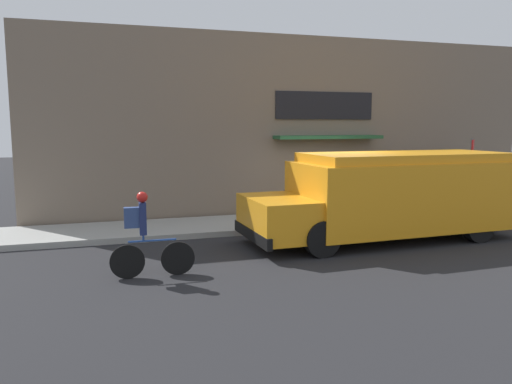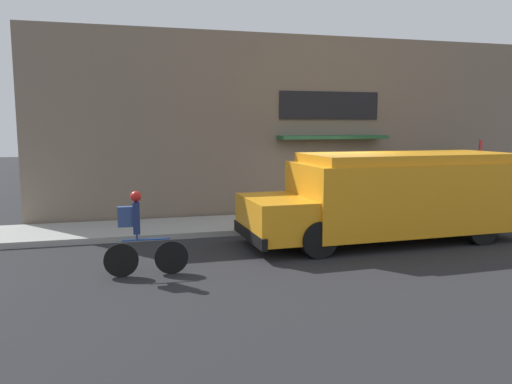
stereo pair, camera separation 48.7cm
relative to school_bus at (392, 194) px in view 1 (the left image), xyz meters
The scene contains 7 objects.
ground_plane 1.94m from the school_bus, 122.54° to the left, with size 70.00×70.00×0.00m, color #232326.
sidewalk 2.77m from the school_bus, 109.72° to the left, with size 28.00×2.13×0.14m.
storefront 4.06m from the school_bus, 103.15° to the left, with size 15.57×0.84×5.28m.
school_bus is the anchor object (origin of this frame).
cyclist 6.00m from the school_bus, 166.78° to the right, with size 1.50×0.20×1.54m.
stop_sign_post 4.61m from the school_bus, 27.80° to the left, with size 0.45×0.45×2.17m.
trash_bin 3.19m from the school_bus, 55.86° to the left, with size 0.53×0.53×0.91m.
Camera 1 is at (-5.64, -11.55, 2.69)m, focal length 35.00 mm.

